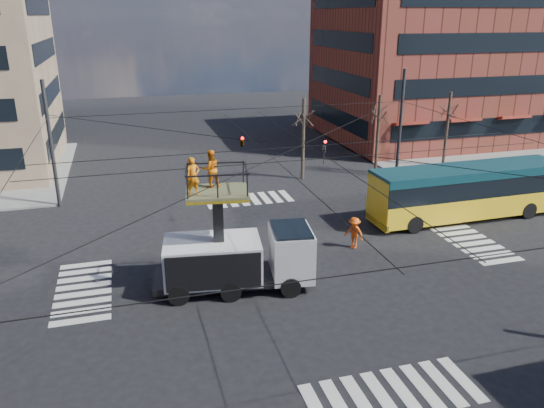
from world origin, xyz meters
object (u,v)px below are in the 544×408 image
(city_bus, at_px, (468,191))
(flagger, at_px, (354,233))
(utility_truck, at_px, (237,245))
(worker_ground, at_px, (223,254))
(traffic_cone, at_px, (206,284))

(city_bus, height_order, flagger, city_bus)
(utility_truck, height_order, worker_ground, utility_truck)
(flagger, bearing_deg, city_bus, 70.11)
(utility_truck, bearing_deg, flagger, 28.58)
(flagger, bearing_deg, traffic_cone, -107.54)
(city_bus, distance_m, flagger, 8.64)
(utility_truck, distance_m, flagger, 7.34)
(utility_truck, bearing_deg, worker_ground, 108.99)
(city_bus, relative_size, worker_ground, 6.70)
(traffic_cone, bearing_deg, flagger, 17.38)
(utility_truck, distance_m, worker_ground, 2.13)
(utility_truck, bearing_deg, traffic_cone, -170.21)
(utility_truck, xyz_separation_m, traffic_cone, (-1.48, -0.04, -1.68))
(worker_ground, distance_m, flagger, 7.16)
(traffic_cone, height_order, worker_ground, worker_ground)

